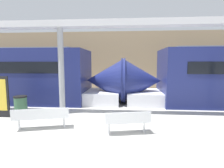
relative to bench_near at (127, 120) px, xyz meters
name	(u,v)px	position (x,y,z in m)	size (l,w,h in m)	color
ground_plane	(92,146)	(-0.98, -0.94, -0.47)	(60.00, 60.00, 0.00)	#B2AFA8
station_wall	(115,61)	(-0.98, 9.65, 2.03)	(56.00, 0.20, 5.00)	#9E8460
bench_near	(127,120)	(0.00, 0.00, 0.00)	(1.55, 0.74, 0.77)	silver
bench_far	(41,116)	(-3.00, 0.19, 0.00)	(1.94, 0.89, 0.77)	silver
trash_bin	(21,107)	(-4.51, 1.42, 0.00)	(0.54, 0.54, 0.94)	#2D5138
support_column_near	(61,72)	(-2.96, 2.16, 1.46)	(0.26, 0.26, 3.86)	gray
canopy_beam	(60,24)	(-2.96, 2.16, 3.53)	(28.00, 0.60, 0.28)	#B7B7BC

